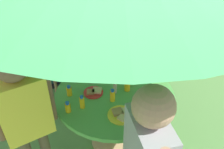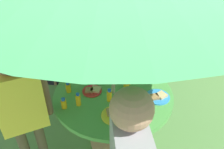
# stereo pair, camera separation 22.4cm
# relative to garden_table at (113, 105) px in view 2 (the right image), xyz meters

# --- Properties ---
(ground_plane) EXTENTS (10.00, 10.00, 0.02)m
(ground_plane) POSITION_rel_garden_table_xyz_m (0.00, 0.00, -0.56)
(ground_plane) COLOR #548442
(garden_table) EXTENTS (1.15, 1.15, 0.71)m
(garden_table) POSITION_rel_garden_table_xyz_m (0.00, 0.00, 0.00)
(garden_table) COLOR tan
(garden_table) RESTS_ON ground_plane
(wooden_chair) EXTENTS (0.59, 0.54, 1.07)m
(wooden_chair) POSITION_rel_garden_table_xyz_m (-0.27, 1.21, 0.04)
(wooden_chair) COLOR #93704C
(wooden_chair) RESTS_ON ground_plane
(dome_tent) EXTENTS (1.93, 1.93, 1.64)m
(dome_tent) POSITION_rel_garden_table_xyz_m (-0.27, 2.12, 0.26)
(dome_tent) COLOR teal
(dome_tent) RESTS_ON ground_plane
(potted_plant) EXTENTS (0.42, 0.42, 0.63)m
(potted_plant) POSITION_rel_garden_table_xyz_m (1.48, 1.04, -0.20)
(potted_plant) COLOR #595960
(potted_plant) RESTS_ON ground_plane
(child_in_white_shirt) EXTENTS (0.29, 0.42, 1.29)m
(child_in_white_shirt) POSITION_rel_garden_table_xyz_m (-0.29, 0.80, 0.27)
(child_in_white_shirt) COLOR brown
(child_in_white_shirt) RESTS_ON ground_plane
(child_in_yellow_shirt) EXTENTS (0.48, 0.25, 1.42)m
(child_in_yellow_shirt) POSITION_rel_garden_table_xyz_m (-0.82, -0.10, 0.36)
(child_in_yellow_shirt) COLOR brown
(child_in_yellow_shirt) RESTS_ON ground_plane
(snack_bowl) EXTENTS (0.16, 0.16, 0.09)m
(snack_bowl) POSITION_rel_garden_table_xyz_m (0.37, 0.16, 0.20)
(snack_bowl) COLOR #66B259
(snack_bowl) RESTS_ON garden_table
(plate_front_edge) EXTENTS (0.19, 0.19, 0.03)m
(plate_front_edge) POSITION_rel_garden_table_xyz_m (-0.19, 0.08, 0.17)
(plate_front_edge) COLOR red
(plate_front_edge) RESTS_ON garden_table
(plate_far_left) EXTENTS (0.23, 0.23, 0.03)m
(plate_far_left) POSITION_rel_garden_table_xyz_m (-0.08, -0.30, 0.17)
(plate_far_left) COLOR yellow
(plate_far_left) RESTS_ON garden_table
(plate_center_front) EXTENTS (0.23, 0.23, 0.03)m
(plate_center_front) POSITION_rel_garden_table_xyz_m (0.38, -0.20, 0.17)
(plate_center_front) COLOR #338CD8
(plate_center_front) RESTS_ON garden_table
(plate_far_right) EXTENTS (0.20, 0.20, 0.03)m
(plate_far_right) POSITION_rel_garden_table_xyz_m (0.03, 0.38, 0.17)
(plate_far_right) COLOR yellow
(plate_far_right) RESTS_ON garden_table
(juice_bottle_near_left) EXTENTS (0.05, 0.05, 0.12)m
(juice_bottle_near_left) POSITION_rel_garden_table_xyz_m (-0.20, 0.44, 0.22)
(juice_bottle_near_left) COLOR yellow
(juice_bottle_near_left) RESTS_ON garden_table
(juice_bottle_near_right) EXTENTS (0.05, 0.05, 0.13)m
(juice_bottle_near_right) POSITION_rel_garden_table_xyz_m (-0.35, -0.07, 0.22)
(juice_bottle_near_right) COLOR yellow
(juice_bottle_near_right) RESTS_ON garden_table
(juice_bottle_center_back) EXTENTS (0.05, 0.05, 0.11)m
(juice_bottle_center_back) POSITION_rel_garden_table_xyz_m (-0.41, 0.14, 0.21)
(juice_bottle_center_back) COLOR yellow
(juice_bottle_center_back) RESTS_ON garden_table
(juice_bottle_mid_left) EXTENTS (0.06, 0.06, 0.12)m
(juice_bottle_mid_left) POSITION_rel_garden_table_xyz_m (0.12, -0.02, 0.22)
(juice_bottle_mid_left) COLOR yellow
(juice_bottle_mid_left) RESTS_ON garden_table
(juice_bottle_mid_right) EXTENTS (0.06, 0.06, 0.10)m
(juice_bottle_mid_right) POSITION_rel_garden_table_xyz_m (0.18, 0.09, 0.21)
(juice_bottle_mid_right) COLOR yellow
(juice_bottle_mid_right) RESTS_ON garden_table
(juice_bottle_back_edge) EXTENTS (0.05, 0.05, 0.11)m
(juice_bottle_back_edge) POSITION_rel_garden_table_xyz_m (-0.48, -0.07, 0.21)
(juice_bottle_back_edge) COLOR yellow
(juice_bottle_back_edge) RESTS_ON garden_table
(juice_bottle_spot_a) EXTENTS (0.05, 0.05, 0.13)m
(juice_bottle_spot_a) POSITION_rel_garden_table_xyz_m (-0.07, -0.10, 0.22)
(juice_bottle_spot_a) COLOR yellow
(juice_bottle_spot_a) RESTS_ON garden_table
(cup_near) EXTENTS (0.07, 0.07, 0.07)m
(cup_near) POSITION_rel_garden_table_xyz_m (0.17, 0.22, 0.19)
(cup_near) COLOR #4C99D8
(cup_near) RESTS_ON garden_table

